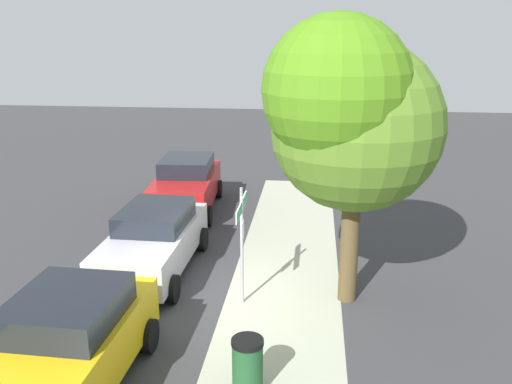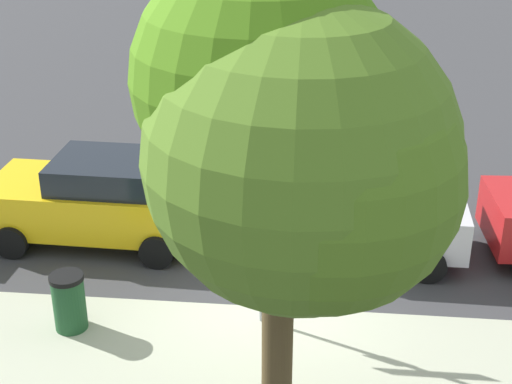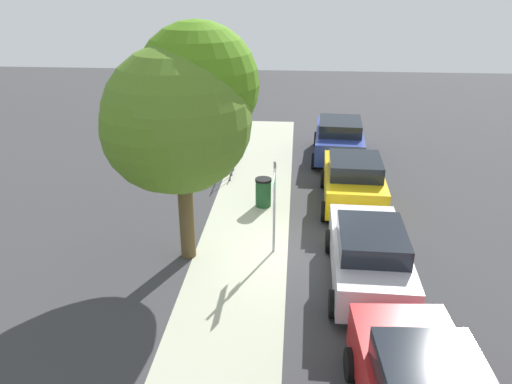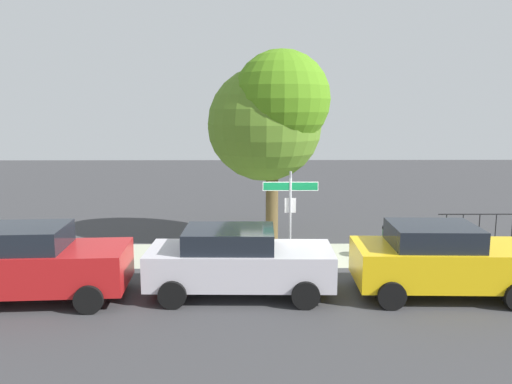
# 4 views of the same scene
# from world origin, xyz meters

# --- Properties ---
(ground_plane) EXTENTS (60.00, 60.00, 0.00)m
(ground_plane) POSITION_xyz_m (0.00, 0.00, 0.00)
(ground_plane) COLOR #38383A
(sidewalk_strip) EXTENTS (24.00, 2.60, 0.00)m
(sidewalk_strip) POSITION_xyz_m (2.00, 1.30, 0.00)
(sidewalk_strip) COLOR #ABAE96
(sidewalk_strip) RESTS_ON ground_plane
(street_sign) EXTENTS (1.56, 0.07, 2.68)m
(street_sign) POSITION_xyz_m (0.17, 0.40, 1.83)
(street_sign) COLOR #9EA0A5
(street_sign) RESTS_ON ground_plane
(shade_tree) EXTENTS (3.87, 3.80, 6.23)m
(shade_tree) POSITION_xyz_m (-0.44, 2.71, 4.08)
(shade_tree) COLOR brown
(shade_tree) RESTS_ON ground_plane
(car_red) EXTENTS (4.41, 2.26, 1.76)m
(car_red) POSITION_xyz_m (-6.05, -2.32, 0.89)
(car_red) COLOR #B0191A
(car_red) RESTS_ON ground_plane
(car_silver) EXTENTS (4.41, 2.07, 1.62)m
(car_silver) POSITION_xyz_m (-1.25, -2.01, 0.84)
(car_silver) COLOR silver
(car_silver) RESTS_ON ground_plane
(car_yellow) EXTENTS (4.17, 2.20, 1.72)m
(car_yellow) POSITION_xyz_m (3.55, -2.09, 0.88)
(car_yellow) COLOR gold
(car_yellow) RESTS_ON ground_plane
(iron_fence) EXTENTS (3.77, 0.04, 1.07)m
(iron_fence) POSITION_xyz_m (6.98, 2.30, 0.56)
(iron_fence) COLOR black
(iron_fence) RESTS_ON ground_plane
(trash_bin) EXTENTS (0.55, 0.55, 0.98)m
(trash_bin) POSITION_xyz_m (3.21, 0.90, 0.49)
(trash_bin) COLOR #1E4C28
(trash_bin) RESTS_ON ground_plane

